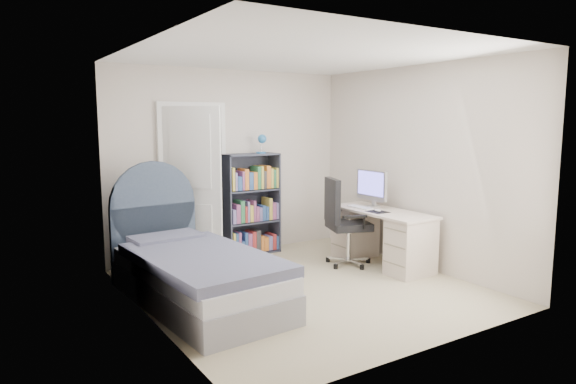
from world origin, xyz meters
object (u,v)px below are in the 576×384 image
desk (381,235)px  nightstand (154,241)px  bed (194,271)px  office_chair (342,218)px  bookcase (252,207)px  floor_lamp (158,225)px

desk → nightstand: bearing=155.0°
bed → office_chair: size_ratio=2.06×
desk → office_chair: desk is taller
nightstand → bookcase: (1.44, 0.20, 0.24)m
bed → nightstand: size_ratio=3.80×
nightstand → floor_lamp: 0.26m
bed → floor_lamp: size_ratio=1.72×
bed → bookcase: 2.00m
floor_lamp → desk: (2.44, -1.37, -0.16)m
floor_lamp → desk: size_ratio=0.92×
bed → office_chair: 2.13m
desk → office_chair: size_ratio=1.30×
nightstand → floor_lamp: (0.11, 0.19, 0.15)m
nightstand → office_chair: (2.12, -0.93, 0.21)m
desk → office_chair: 0.54m
nightstand → desk: size_ratio=0.42×
bed → bookcase: size_ratio=1.40×
nightstand → office_chair: size_ratio=0.54×
bed → desk: (2.52, -0.02, 0.08)m
bed → nightstand: bearing=91.4°
nightstand → floor_lamp: bearing=60.4°
floor_lamp → bookcase: bearing=0.6°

